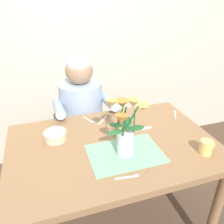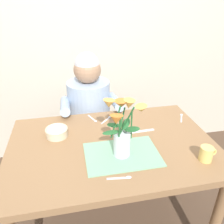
% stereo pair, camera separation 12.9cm
% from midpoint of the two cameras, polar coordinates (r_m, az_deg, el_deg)
% --- Properties ---
extents(wood_panel_backdrop, '(4.00, 0.10, 2.50)m').
position_cam_midpoint_polar(wood_panel_backdrop, '(2.14, -10.94, 20.02)').
color(wood_panel_backdrop, beige).
rests_on(wood_panel_backdrop, ground_plane).
extents(dining_table, '(1.20, 0.80, 0.74)m').
position_cam_midpoint_polar(dining_table, '(1.40, -2.38, -11.16)').
color(dining_table, olive).
rests_on(dining_table, ground_plane).
extents(seated_person, '(0.45, 0.47, 1.14)m').
position_cam_midpoint_polar(seated_person, '(1.93, -9.30, -2.34)').
color(seated_person, '#4C4C56').
rests_on(seated_person, ground_plane).
extents(striped_placemat, '(0.40, 0.28, 0.00)m').
position_cam_midpoint_polar(striped_placemat, '(1.26, 0.37, -10.49)').
color(striped_placemat, '#7AB289').
rests_on(striped_placemat, dining_table).
extents(flower_vase, '(0.25, 0.25, 0.35)m').
position_cam_midpoint_polar(flower_vase, '(1.17, 0.19, -4.09)').
color(flower_vase, silver).
rests_on(flower_vase, dining_table).
extents(ceramic_bowl, '(0.14, 0.14, 0.06)m').
position_cam_midpoint_polar(ceramic_bowl, '(1.41, -16.63, -5.71)').
color(ceramic_bowl, beige).
rests_on(ceramic_bowl, dining_table).
extents(dinner_knife, '(0.19, 0.03, 0.00)m').
position_cam_midpoint_polar(dinner_knife, '(1.46, 4.07, -4.55)').
color(dinner_knife, silver).
rests_on(dinner_knife, dining_table).
extents(coffee_cup, '(0.09, 0.07, 0.08)m').
position_cam_midpoint_polar(coffee_cup, '(1.32, 20.03, -8.40)').
color(coffee_cup, '#E5C666').
rests_on(coffee_cup, dining_table).
extents(spoon_0, '(0.07, 0.11, 0.01)m').
position_cam_midpoint_polar(spoon_0, '(1.70, 13.45, -0.31)').
color(spoon_0, silver).
rests_on(spoon_0, dining_table).
extents(spoon_1, '(0.09, 0.10, 0.01)m').
position_cam_midpoint_polar(spoon_1, '(1.58, -4.38, -1.85)').
color(spoon_1, silver).
rests_on(spoon_1, dining_table).
extents(spoon_2, '(0.06, 0.12, 0.01)m').
position_cam_midpoint_polar(spoon_2, '(1.57, -7.92, -2.27)').
color(spoon_2, silver).
rests_on(spoon_2, dining_table).
extents(spoon_3, '(0.12, 0.03, 0.01)m').
position_cam_midpoint_polar(spoon_3, '(1.12, 1.40, -16.04)').
color(spoon_3, silver).
rests_on(spoon_3, dining_table).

